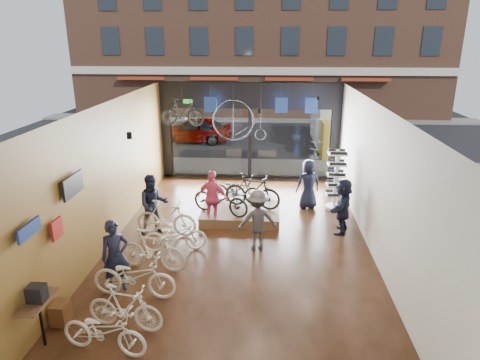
# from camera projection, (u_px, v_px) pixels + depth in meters

# --- Properties ---
(ground_plane) EXTENTS (7.00, 12.00, 0.04)m
(ground_plane) POSITION_uv_depth(u_px,v_px,m) (239.00, 245.00, 11.71)
(ground_plane) COLOR black
(ground_plane) RESTS_ON ground
(ceiling) EXTENTS (7.00, 12.00, 0.04)m
(ceiling) POSITION_uv_depth(u_px,v_px,m) (239.00, 105.00, 10.51)
(ceiling) COLOR black
(ceiling) RESTS_ON ground
(wall_left) EXTENTS (0.04, 12.00, 3.80)m
(wall_left) POSITION_uv_depth(u_px,v_px,m) (107.00, 176.00, 11.34)
(wall_left) COLOR olive
(wall_left) RESTS_ON ground
(wall_right) EXTENTS (0.04, 12.00, 3.80)m
(wall_right) POSITION_uv_depth(u_px,v_px,m) (377.00, 182.00, 10.88)
(wall_right) COLOR beige
(wall_right) RESTS_ON ground
(wall_back) EXTENTS (7.00, 0.04, 3.80)m
(wall_back) POSITION_uv_depth(u_px,v_px,m) (205.00, 327.00, 5.41)
(wall_back) COLOR beige
(wall_back) RESTS_ON ground
(storefront) EXTENTS (7.00, 0.26, 3.80)m
(storefront) POSITION_uv_depth(u_px,v_px,m) (250.00, 131.00, 16.79)
(storefront) COLOR black
(storefront) RESTS_ON ground
(exit_sign) EXTENTS (0.35, 0.06, 0.18)m
(exit_sign) POSITION_uv_depth(u_px,v_px,m) (188.00, 102.00, 16.47)
(exit_sign) COLOR #198C26
(exit_sign) RESTS_ON storefront
(street_road) EXTENTS (30.00, 18.00, 0.02)m
(street_road) POSITION_uv_depth(u_px,v_px,m) (257.00, 132.00, 25.91)
(street_road) COLOR black
(street_road) RESTS_ON ground
(sidewalk_near) EXTENTS (30.00, 2.40, 0.12)m
(sidewalk_near) POSITION_uv_depth(u_px,v_px,m) (251.00, 167.00, 18.51)
(sidewalk_near) COLOR slate
(sidewalk_near) RESTS_ON ground
(sidewalk_far) EXTENTS (30.00, 2.00, 0.12)m
(sidewalk_far) POSITION_uv_depth(u_px,v_px,m) (259.00, 119.00, 29.68)
(sidewalk_far) COLOR slate
(sidewalk_far) RESTS_ON ground
(opposite_building) EXTENTS (26.00, 5.00, 14.00)m
(opposite_building) POSITION_uv_depth(u_px,v_px,m) (261.00, 14.00, 29.86)
(opposite_building) COLOR brown
(opposite_building) RESTS_ON ground
(street_car) EXTENTS (4.01, 1.61, 1.37)m
(street_car) POSITION_uv_depth(u_px,v_px,m) (194.00, 130.00, 23.07)
(street_car) COLOR gray
(street_car) RESTS_ON street_road
(box_truck) EXTENTS (2.13, 6.40, 2.52)m
(box_truck) POSITION_uv_depth(u_px,v_px,m) (338.00, 125.00, 21.45)
(box_truck) COLOR silver
(box_truck) RESTS_ON street_road
(floor_bike_0) EXTENTS (1.71, 0.85, 0.86)m
(floor_bike_0) POSITION_uv_depth(u_px,v_px,m) (104.00, 331.00, 7.59)
(floor_bike_0) COLOR silver
(floor_bike_0) RESTS_ON ground_plane
(floor_bike_1) EXTENTS (1.61, 0.68, 0.94)m
(floor_bike_1) POSITION_uv_depth(u_px,v_px,m) (125.00, 308.00, 8.19)
(floor_bike_1) COLOR silver
(floor_bike_1) RESTS_ON ground_plane
(floor_bike_2) EXTENTS (1.90, 0.78, 0.97)m
(floor_bike_2) POSITION_uv_depth(u_px,v_px,m) (134.00, 276.00, 9.23)
(floor_bike_2) COLOR silver
(floor_bike_2) RESTS_ON ground_plane
(floor_bike_3) EXTENTS (1.79, 0.80, 1.04)m
(floor_bike_3) POSITION_uv_depth(u_px,v_px,m) (152.00, 250.00, 10.30)
(floor_bike_3) COLOR silver
(floor_bike_3) RESTS_ON ground_plane
(floor_bike_4) EXTENTS (1.74, 0.88, 0.87)m
(floor_bike_4) POSITION_uv_depth(u_px,v_px,m) (175.00, 236.00, 11.25)
(floor_bike_4) COLOR silver
(floor_bike_4) RESTS_ON ground_plane
(floor_bike_5) EXTENTS (1.80, 0.68, 1.06)m
(floor_bike_5) POSITION_uv_depth(u_px,v_px,m) (166.00, 218.00, 12.12)
(floor_bike_5) COLOR silver
(floor_bike_5) RESTS_ON ground_plane
(display_platform) EXTENTS (2.40, 1.80, 0.30)m
(display_platform) POSITION_uv_depth(u_px,v_px,m) (241.00, 213.00, 13.41)
(display_platform) COLOR #503525
(display_platform) RESTS_ON ground_plane
(display_bike_left) EXTENTS (1.96, 1.34, 0.98)m
(display_bike_left) POSITION_uv_depth(u_px,v_px,m) (221.00, 199.00, 12.87)
(display_bike_left) COLOR black
(display_bike_left) RESTS_ON display_platform
(display_bike_mid) EXTENTS (1.89, 1.02, 1.09)m
(display_bike_mid) POSITION_uv_depth(u_px,v_px,m) (252.00, 191.00, 13.31)
(display_bike_mid) COLOR black
(display_bike_mid) RESTS_ON display_platform
(display_bike_right) EXTENTS (1.80, 0.96, 0.90)m
(display_bike_right) POSITION_uv_depth(u_px,v_px,m) (236.00, 189.00, 13.76)
(display_bike_right) COLOR black
(display_bike_right) RESTS_ON display_platform
(customer_0) EXTENTS (0.73, 0.65, 1.67)m
(customer_0) POSITION_uv_depth(u_px,v_px,m) (115.00, 256.00, 9.37)
(customer_0) COLOR #161C33
(customer_0) RESTS_ON ground_plane
(customer_1) EXTENTS (1.03, 0.92, 1.75)m
(customer_1) POSITION_uv_depth(u_px,v_px,m) (153.00, 204.00, 12.18)
(customer_1) COLOR #161C33
(customer_1) RESTS_ON ground_plane
(customer_2) EXTENTS (1.07, 0.72, 1.69)m
(customer_2) POSITION_uv_depth(u_px,v_px,m) (213.00, 198.00, 12.74)
(customer_2) COLOR #CC4C72
(customer_2) RESTS_ON ground_plane
(customer_3) EXTENTS (1.20, 0.86, 1.67)m
(customer_3) POSITION_uv_depth(u_px,v_px,m) (257.00, 220.00, 11.22)
(customer_3) COLOR #3F3F44
(customer_3) RESTS_ON ground_plane
(customer_4) EXTENTS (0.94, 0.76, 1.66)m
(customer_4) POSITION_uv_depth(u_px,v_px,m) (308.00, 184.00, 14.01)
(customer_4) COLOR #161C33
(customer_4) RESTS_ON ground_plane
(customer_5) EXTENTS (0.93, 1.59, 1.63)m
(customer_5) POSITION_uv_depth(u_px,v_px,m) (343.00, 206.00, 12.24)
(customer_5) COLOR #161C33
(customer_5) RESTS_ON ground_plane
(sunglasses_rack) EXTENTS (0.69, 0.61, 2.02)m
(sunglasses_rack) POSITION_uv_depth(u_px,v_px,m) (336.00, 180.00, 13.86)
(sunglasses_rack) COLOR white
(sunglasses_rack) RESTS_ON ground_plane
(wall_merch) EXTENTS (0.40, 2.40, 2.60)m
(wall_merch) POSITION_uv_depth(u_px,v_px,m) (51.00, 261.00, 8.21)
(wall_merch) COLOR navy
(wall_merch) RESTS_ON wall_left
(penny_farthing) EXTENTS (1.90, 0.06, 1.52)m
(penny_farthing) POSITION_uv_depth(u_px,v_px,m) (242.00, 122.00, 15.53)
(penny_farthing) COLOR black
(penny_farthing) RESTS_ON ceiling
(hung_bike) EXTENTS (1.62, 0.62, 0.95)m
(hung_bike) POSITION_uv_depth(u_px,v_px,m) (182.00, 112.00, 14.91)
(hung_bike) COLOR black
(hung_bike) RESTS_ON ceiling
(jersey_left) EXTENTS (0.45, 0.03, 0.55)m
(jersey_left) POSITION_uv_depth(u_px,v_px,m) (210.00, 105.00, 15.77)
(jersey_left) COLOR #1E3F99
(jersey_left) RESTS_ON ceiling
(jersey_mid) EXTENTS (0.45, 0.03, 0.55)m
(jersey_mid) POSITION_uv_depth(u_px,v_px,m) (282.00, 105.00, 15.59)
(jersey_mid) COLOR #1E3F99
(jersey_mid) RESTS_ON ceiling
(jersey_right) EXTENTS (0.45, 0.03, 0.55)m
(jersey_right) POSITION_uv_depth(u_px,v_px,m) (311.00, 106.00, 15.52)
(jersey_right) COLOR #1E3F99
(jersey_right) RESTS_ON ceiling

